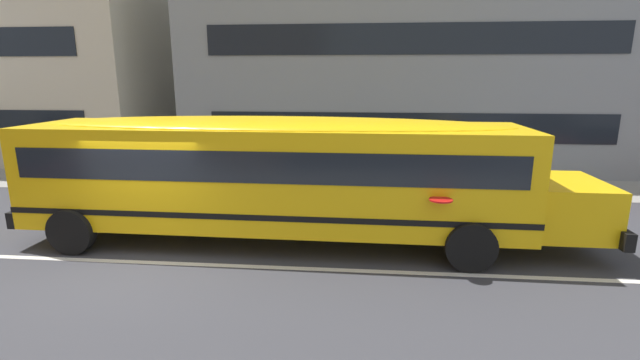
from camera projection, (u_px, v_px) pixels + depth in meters
ground_plane at (141, 262)px, 9.18m from camera, size 400.00×400.00×0.00m
sidewalk_far at (236, 182)px, 16.12m from camera, size 120.00×3.00×0.01m
lane_centreline at (141, 262)px, 9.18m from camera, size 110.00×0.16×0.01m
school_bus at (284, 169)px, 10.02m from camera, size 13.03×3.18×2.91m
apartment_block_far_left at (1, 21)px, 23.19m from camera, size 19.03×12.07×13.30m
apartment_block_far_centre at (400, 15)px, 21.00m from camera, size 17.99×11.43×13.30m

